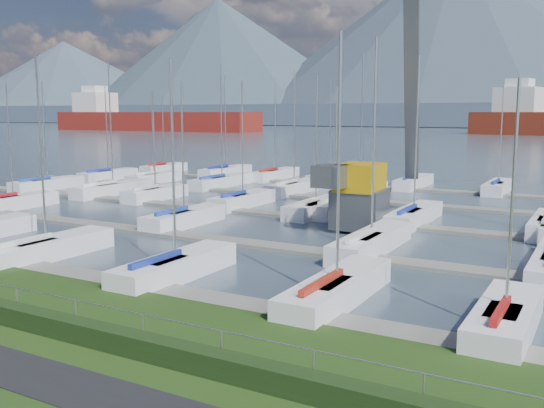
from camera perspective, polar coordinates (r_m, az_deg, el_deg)
The scene contains 7 objects.
path at distance 19.82m, azimuth -22.42°, elevation -14.39°, with size 160.00×2.00×0.04m, color black.
hedge at distance 21.27m, azimuth -16.89°, elevation -11.53°, with size 80.00×0.70×0.70m, color black.
fence at distance 21.26m, azimuth -16.20°, elevation -9.09°, with size 0.04×0.04×80.00m, color #989BA1.
docks at distance 43.37m, azimuth 9.07°, elevation -1.77°, with size 90.00×41.60×0.25m.
crane at distance 41.15m, azimuth 9.58°, elevation 5.44°, with size 5.73×13.23×22.35m.
cargo_ship_west at distance 264.92m, azimuth -11.73°, elevation 7.63°, with size 94.30×20.90×21.50m.
sailboat_fleet at distance 46.36m, azimuth 8.25°, elevation 5.92°, with size 76.23×49.54×13.35m.
Camera 1 is at (14.60, -14.09, 7.56)m, focal length 40.00 mm.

